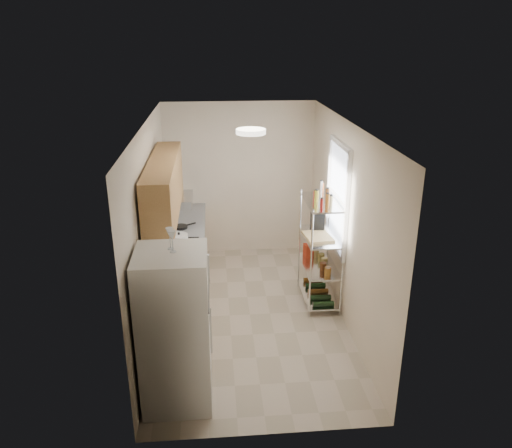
# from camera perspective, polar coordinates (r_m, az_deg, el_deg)

# --- Properties ---
(room) EXTENTS (2.52, 4.42, 2.62)m
(room) POSITION_cam_1_polar(r_m,az_deg,el_deg) (6.38, -0.76, -0.26)
(room) COLOR #BFAF9B
(room) RESTS_ON ground
(counter_run) EXTENTS (0.63, 3.51, 0.90)m
(counter_run) POSITION_cam_1_polar(r_m,az_deg,el_deg) (7.12, -8.42, -5.59)
(counter_run) COLOR #B0804B
(counter_run) RESTS_ON ground
(upper_cabinets) EXTENTS (0.33, 2.20, 0.72)m
(upper_cabinets) POSITION_cam_1_polar(r_m,az_deg,el_deg) (6.32, -10.45, 4.08)
(upper_cabinets) COLOR #B0804B
(upper_cabinets) RESTS_ON room
(range_hood) EXTENTS (0.50, 0.60, 0.12)m
(range_hood) POSITION_cam_1_polar(r_m,az_deg,el_deg) (7.21, -9.27, 2.73)
(range_hood) COLOR #B7BABC
(range_hood) RESTS_ON room
(window) EXTENTS (0.06, 1.00, 1.46)m
(window) POSITION_cam_1_polar(r_m,az_deg,el_deg) (6.82, 9.34, 3.09)
(window) COLOR white
(window) RESTS_ON room
(bakers_rack) EXTENTS (0.45, 0.90, 1.73)m
(bakers_rack) POSITION_cam_1_polar(r_m,az_deg,el_deg) (6.86, 7.45, -0.60)
(bakers_rack) COLOR silver
(bakers_rack) RESTS_ON ground
(ceiling_dome) EXTENTS (0.34, 0.34, 0.05)m
(ceiling_dome) POSITION_cam_1_polar(r_m,az_deg,el_deg) (5.74, -0.59, 10.54)
(ceiling_dome) COLOR white
(ceiling_dome) RESTS_ON room
(refrigerator) EXTENTS (0.69, 0.69, 1.68)m
(refrigerator) POSITION_cam_1_polar(r_m,az_deg,el_deg) (5.16, -9.25, -11.82)
(refrigerator) COLOR silver
(refrigerator) RESTS_ON ground
(wine_glass_a) EXTENTS (0.08, 0.08, 0.21)m
(wine_glass_a) POSITION_cam_1_polar(r_m,az_deg,el_deg) (4.80, -9.79, -1.65)
(wine_glass_a) COLOR silver
(wine_glass_a) RESTS_ON refrigerator
(wine_glass_b) EXTENTS (0.08, 0.08, 0.22)m
(wine_glass_b) POSITION_cam_1_polar(r_m,az_deg,el_deg) (4.73, -9.53, -1.97)
(wine_glass_b) COLOR silver
(wine_glass_b) RESTS_ON refrigerator
(rice_cooker) EXTENTS (0.24, 0.24, 0.19)m
(rice_cooker) POSITION_cam_1_polar(r_m,az_deg,el_deg) (6.78, -8.77, -1.96)
(rice_cooker) COLOR white
(rice_cooker) RESTS_ON counter_run
(frying_pan_large) EXTENTS (0.25, 0.25, 0.04)m
(frying_pan_large) POSITION_cam_1_polar(r_m,az_deg,el_deg) (7.08, -8.77, -1.61)
(frying_pan_large) COLOR black
(frying_pan_large) RESTS_ON counter_run
(frying_pan_small) EXTENTS (0.27, 0.27, 0.04)m
(frying_pan_small) POSITION_cam_1_polar(r_m,az_deg,el_deg) (7.49, -8.58, -0.33)
(frying_pan_small) COLOR black
(frying_pan_small) RESTS_ON counter_run
(cutting_board) EXTENTS (0.39, 0.48, 0.03)m
(cutting_board) POSITION_cam_1_polar(r_m,az_deg,el_deg) (6.83, 7.08, -1.43)
(cutting_board) COLOR tan
(cutting_board) RESTS_ON bakers_rack
(espresso_machine) EXTENTS (0.20, 0.28, 0.31)m
(espresso_machine) POSITION_cam_1_polar(r_m,az_deg,el_deg) (7.08, 7.02, 0.59)
(espresso_machine) COLOR black
(espresso_machine) RESTS_ON bakers_rack
(storage_bag) EXTENTS (0.13, 0.17, 0.18)m
(storage_bag) POSITION_cam_1_polar(r_m,az_deg,el_deg) (7.32, 6.00, -3.01)
(storage_bag) COLOR #A22B14
(storage_bag) RESTS_ON bakers_rack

